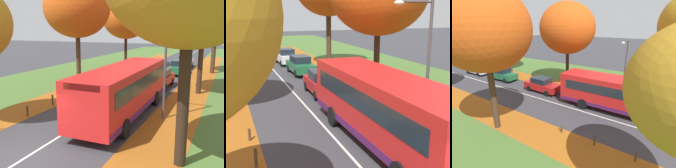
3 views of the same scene
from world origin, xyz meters
The scene contains 15 objects.
leaf_litter_left centered at (-4.60, 14.00, 0.01)m, with size 2.80×60.00×0.00m, color #9E5619.
grass_verge_right centered at (9.20, 20.00, 0.00)m, with size 12.00×90.00×0.01m, color #476B2D.
leaf_litter_right centered at (4.60, 14.00, 0.01)m, with size 2.80×60.00×0.00m, color #9E5619.
road_centre_line centered at (0.00, 20.00, 0.00)m, with size 0.12×80.00×0.01m, color silver.
tree_left_near centered at (-5.66, 13.44, 7.02)m, with size 6.06×6.06×9.77m.
tree_right_near centered at (5.18, 14.16, 6.79)m, with size 6.38×6.38×9.67m.
tree_right_mid centered at (5.49, 25.04, 7.81)m, with size 6.38×6.38×10.71m.
bollard_third centered at (-3.53, 4.01, 0.33)m, with size 0.12×0.12×0.65m, color #4C3823.
bollard_fourth centered at (-3.56, 6.51, 0.37)m, with size 0.12×0.12×0.74m, color #4C3823.
bollard_fifth centered at (-3.57, 9.02, 0.28)m, with size 0.12×0.12×0.56m, color #4C3823.
streetlamp_right centered at (3.67, 7.00, 3.74)m, with size 1.89×0.28×6.00m.
bus centered at (1.71, 6.66, 1.70)m, with size 2.80×10.44×2.98m.
car_red_lead centered at (1.72, 15.32, 0.81)m, with size 1.87×4.25×1.62m.
car_green_following centered at (2.01, 22.60, 0.81)m, with size 1.88×4.25×1.62m.
car_white_third_in_line centered at (1.85, 28.29, 0.81)m, with size 1.83×4.22×1.62m.
Camera 3 is at (-12.34, 2.99, 7.41)m, focal length 28.00 mm.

